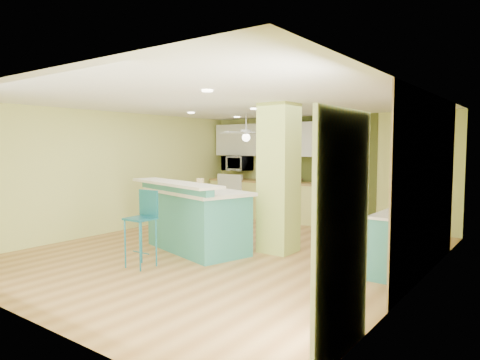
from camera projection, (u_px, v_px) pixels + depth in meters
name	position (u px, v px, depth m)	size (l,w,h in m)	color
floor	(230.00, 252.00, 7.26)	(6.00, 7.00, 0.01)	#A06B38
ceiling	(230.00, 103.00, 7.06)	(6.00, 7.00, 0.01)	white
wall_back	(322.00, 169.00, 9.97)	(6.00, 0.01, 2.50)	#D6DD76
wall_front	(20.00, 199.00, 4.35)	(6.00, 0.01, 2.50)	#D6DD76
wall_left	(117.00, 172.00, 8.94)	(0.01, 7.00, 2.50)	#D6DD76
wall_right	(419.00, 189.00, 5.38)	(0.01, 7.00, 2.50)	#D6DD76
wood_panel	(428.00, 186.00, 5.88)	(0.02, 3.40, 2.50)	#8C6C50
olive_accent	(329.00, 170.00, 9.84)	(2.20, 0.02, 2.50)	#474E1F
interior_door	(329.00, 181.00, 9.84)	(0.82, 0.05, 2.00)	white
french_door	(343.00, 235.00, 3.57)	(0.04, 1.08, 2.10)	white
column	(279.00, 178.00, 7.18)	(0.55, 0.55, 2.50)	#B3C75C
kitchen_run	(268.00, 200.00, 10.56)	(3.25, 0.63, 0.94)	#E1E075
stove	(237.00, 197.00, 11.11)	(0.76, 0.66, 1.08)	white
upper_cabinets	(271.00, 140.00, 10.54)	(3.20, 0.34, 0.80)	white
microwave	(237.00, 163.00, 11.05)	(0.70, 0.48, 0.39)	white
ceiling_fan	(246.00, 133.00, 9.35)	(1.41, 1.41, 0.61)	silver
pendant_lamp	(407.00, 140.00, 6.15)	(0.14, 0.14, 0.69)	white
wall_decor	(431.00, 163.00, 6.03)	(0.03, 0.90, 0.70)	brown
peninsula	(196.00, 218.00, 7.33)	(2.36, 1.72, 1.20)	teal
bar_stool	(144.00, 216.00, 6.34)	(0.39, 0.39, 1.14)	#1D6E86
side_counter	(402.00, 242.00, 6.01)	(0.58, 1.36, 0.87)	teal
fruit_bowl	(295.00, 181.00, 10.04)	(0.34, 0.34, 0.08)	#392217
canister	(200.00, 183.00, 7.57)	(0.14, 0.14, 0.18)	gold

